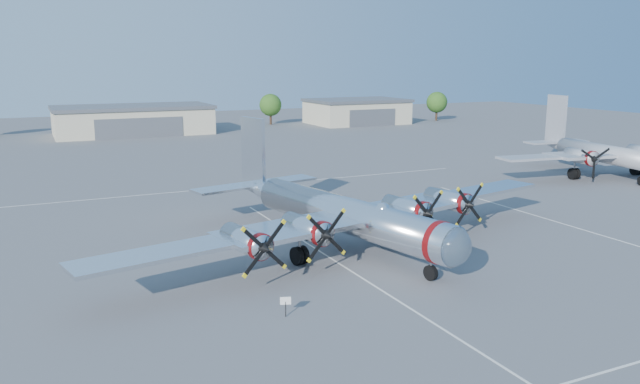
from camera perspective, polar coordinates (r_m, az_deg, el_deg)
name	(u,v)px	position (r m, az deg, el deg)	size (l,w,h in m)	color
ground	(317,250)	(45.68, -0.23, -5.32)	(260.00, 260.00, 0.00)	#535356
parking_lines	(328,257)	(44.18, 0.73, -5.92)	(60.00, 50.08, 0.01)	silver
hangar_center	(133,120)	(123.36, -16.72, 6.35)	(28.60, 14.60, 5.40)	beige
hangar_east	(357,111)	(138.92, 3.37, 7.39)	(20.60, 14.60, 5.40)	beige
tree_east	(270,105)	(136.75, -4.55, 7.93)	(4.80, 4.80, 6.64)	#382619
tree_far_east	(437,102)	(147.84, 10.64, 8.06)	(4.80, 4.80, 6.64)	#382619
main_bomber_b29	(337,246)	(46.57, 1.55, -4.99)	(39.62, 27.10, 8.76)	white
twin_engine_east	(598,175)	(82.36, 24.06, 1.39)	(29.02, 20.86, 9.20)	#A4A4A9
info_placard	(286,303)	(34.02, -3.17, -10.08)	(0.57, 0.23, 1.12)	black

